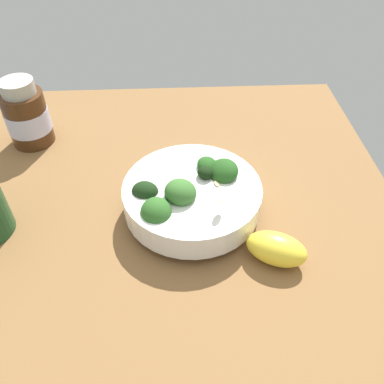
# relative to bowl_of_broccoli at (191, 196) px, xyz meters

# --- Properties ---
(ground_plane) EXTENTS (0.70, 0.70, 0.04)m
(ground_plane) POSITION_rel_bowl_of_broccoli_xyz_m (0.02, 0.04, -0.05)
(ground_plane) COLOR brown
(bowl_of_broccoli) EXTENTS (0.19, 0.19, 0.08)m
(bowl_of_broccoli) POSITION_rel_bowl_of_broccoli_xyz_m (0.00, 0.00, 0.00)
(bowl_of_broccoli) COLOR white
(bowl_of_broccoli) RESTS_ON ground_plane
(lemon_wedge) EXTENTS (0.07, 0.09, 0.04)m
(lemon_wedge) POSITION_rel_bowl_of_broccoli_xyz_m (-0.09, -0.10, -0.01)
(lemon_wedge) COLOR yellow
(lemon_wedge) RESTS_ON ground_plane
(bottle_tall) EXTENTS (0.07, 0.07, 0.12)m
(bottle_tall) POSITION_rel_bowl_of_broccoli_xyz_m (0.19, 0.27, 0.02)
(bottle_tall) COLOR #472814
(bottle_tall) RESTS_ON ground_plane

